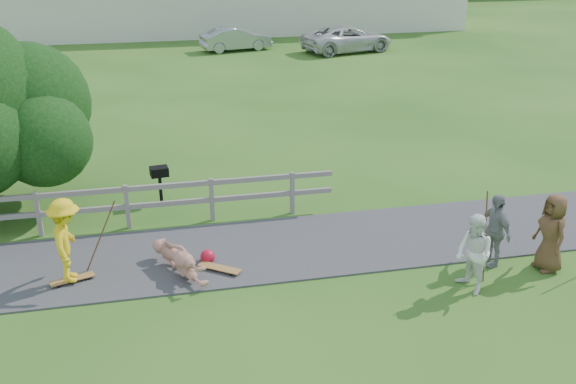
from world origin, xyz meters
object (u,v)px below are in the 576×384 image
(spectator_c, at_px, (551,233))
(skater_rider, at_px, (67,245))
(car_silver, at_px, (236,39))
(car_white, at_px, (347,39))
(spectator_b, at_px, (495,230))
(bbq, at_px, (160,185))
(skater_fallen, at_px, (180,260))
(spectator_a, at_px, (474,254))

(spectator_c, bearing_deg, skater_rider, -101.54)
(car_silver, height_order, car_white, car_white)
(spectator_b, relative_size, spectator_c, 0.96)
(spectator_b, relative_size, car_white, 0.31)
(car_silver, relative_size, bbq, 4.09)
(spectator_c, height_order, car_white, spectator_c)
(bbq, bearing_deg, car_silver, 69.28)
(skater_fallen, xyz_separation_m, spectator_c, (7.55, -1.41, 0.51))
(skater_rider, relative_size, car_white, 0.33)
(skater_rider, height_order, spectator_a, skater_rider)
(skater_rider, height_order, spectator_c, skater_rider)
(skater_fallen, xyz_separation_m, spectator_a, (5.57, -1.88, 0.48))
(car_white, bearing_deg, car_silver, 59.42)
(spectator_c, distance_m, car_silver, 26.64)
(spectator_c, distance_m, car_white, 24.98)
(spectator_b, bearing_deg, car_silver, 176.35)
(spectator_a, distance_m, spectator_b, 1.30)
(car_silver, bearing_deg, skater_fallen, 157.79)
(car_silver, bearing_deg, spectator_a, 170.25)
(skater_fallen, distance_m, bbq, 3.87)
(spectator_a, relative_size, car_white, 0.31)
(skater_rider, relative_size, spectator_b, 1.08)
(skater_rider, distance_m, spectator_b, 8.73)
(skater_rider, height_order, car_white, skater_rider)
(spectator_a, xyz_separation_m, bbq, (-5.84, 5.74, -0.32))
(spectator_a, bearing_deg, bbq, -145.94)
(skater_rider, distance_m, car_silver, 25.91)
(car_silver, bearing_deg, car_white, -117.34)
(skater_fallen, height_order, car_white, car_white)
(skater_rider, distance_m, spectator_c, 9.82)
(spectator_a, bearing_deg, car_silver, 170.54)
(car_white, xyz_separation_m, bbq, (-11.04, -19.50, -0.24))
(car_white, bearing_deg, skater_fallen, 140.27)
(spectator_a, bearing_deg, skater_rider, -115.61)
(bbq, bearing_deg, skater_fallen, -93.75)
(skater_fallen, relative_size, bbq, 1.88)
(skater_fallen, height_order, spectator_a, spectator_a)
(spectator_b, xyz_separation_m, car_white, (4.27, 24.34, -0.08))
(skater_rider, bearing_deg, bbq, -27.07)
(spectator_b, bearing_deg, skater_fallen, -106.23)
(skater_rider, relative_size, skater_fallen, 0.95)
(spectator_b, height_order, spectator_c, spectator_c)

